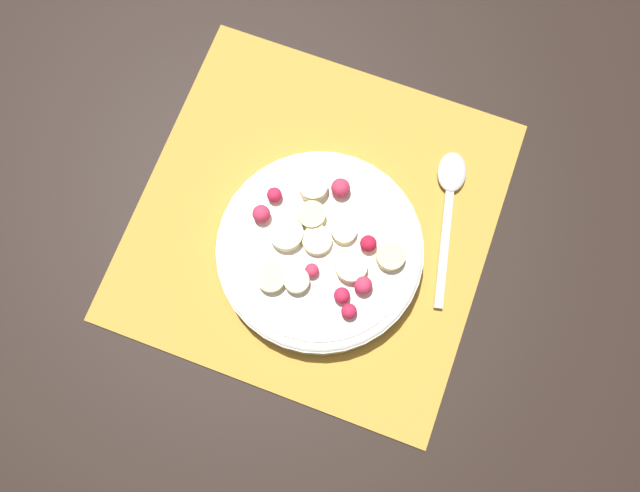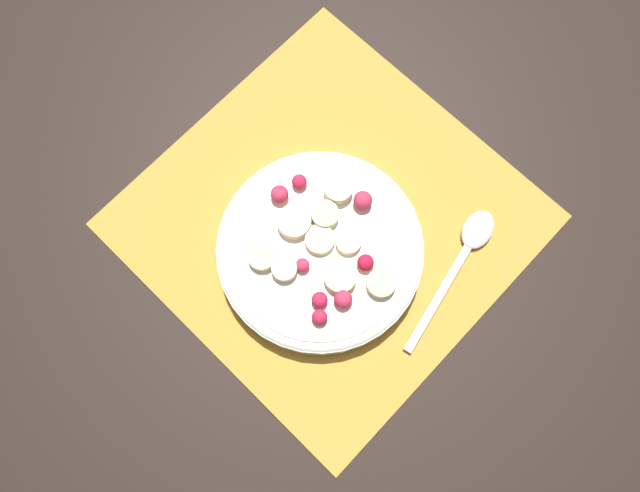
# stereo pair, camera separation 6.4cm
# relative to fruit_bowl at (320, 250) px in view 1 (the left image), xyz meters

# --- Properties ---
(ground_plane) EXTENTS (3.00, 3.00, 0.00)m
(ground_plane) POSITION_rel_fruit_bowl_xyz_m (0.03, 0.02, -0.02)
(ground_plane) COLOR black
(placemat) EXTENTS (0.38, 0.38, 0.01)m
(placemat) POSITION_rel_fruit_bowl_xyz_m (0.03, 0.02, -0.02)
(placemat) COLOR gold
(placemat) RESTS_ON ground_plane
(fruit_bowl) EXTENTS (0.22, 0.22, 0.05)m
(fruit_bowl) POSITION_rel_fruit_bowl_xyz_m (0.00, 0.00, 0.00)
(fruit_bowl) COLOR silver
(fruit_bowl) RESTS_ON placemat
(spoon) EXTENTS (0.18, 0.06, 0.01)m
(spoon) POSITION_rel_fruit_bowl_xyz_m (0.11, -0.11, -0.01)
(spoon) COLOR silver
(spoon) RESTS_ON placemat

